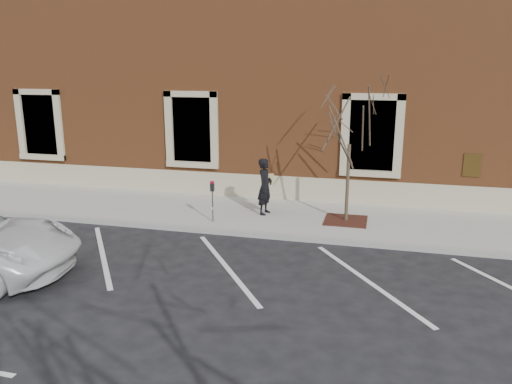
# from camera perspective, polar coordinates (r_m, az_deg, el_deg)

# --- Properties ---
(ground) EXTENTS (120.00, 120.00, 0.00)m
(ground) POSITION_cam_1_polar(r_m,az_deg,el_deg) (13.66, -0.62, -5.08)
(ground) COLOR #28282B
(ground) RESTS_ON ground
(sidewalk_near) EXTENTS (40.00, 3.50, 0.15)m
(sidewalk_near) POSITION_cam_1_polar(r_m,az_deg,el_deg) (15.25, 1.07, -2.71)
(sidewalk_near) COLOR #AAA9A0
(sidewalk_near) RESTS_ON ground
(curb_near) EXTENTS (40.00, 0.12, 0.15)m
(curb_near) POSITION_cam_1_polar(r_m,az_deg,el_deg) (13.59, -0.68, -4.85)
(curb_near) COLOR #9E9E99
(curb_near) RESTS_ON ground
(parking_stripes) EXTENTS (28.00, 4.40, 0.01)m
(parking_stripes) POSITION_cam_1_polar(r_m,az_deg,el_deg) (11.69, -3.43, -8.51)
(parking_stripes) COLOR silver
(parking_stripes) RESTS_ON ground
(building_civic) EXTENTS (40.00, 8.62, 8.00)m
(building_civic) POSITION_cam_1_polar(r_m,az_deg,el_deg) (20.48, 5.07, 12.70)
(building_civic) COLOR brown
(building_civic) RESTS_ON ground
(man) EXTENTS (0.51, 0.68, 1.70)m
(man) POSITION_cam_1_polar(r_m,az_deg,el_deg) (14.96, 1.04, 0.63)
(man) COLOR black
(man) RESTS_ON sidewalk_near
(parking_meter) EXTENTS (0.11, 0.08, 1.20)m
(parking_meter) POSITION_cam_1_polar(r_m,az_deg,el_deg) (14.25, -5.01, -0.20)
(parking_meter) COLOR #595B60
(parking_meter) RESTS_ON sidewalk_near
(tree_grate) EXTENTS (1.20, 1.20, 0.03)m
(tree_grate) POSITION_cam_1_polar(r_m,az_deg,el_deg) (14.71, 10.22, -3.21)
(tree_grate) COLOR #431E15
(tree_grate) RESTS_ON sidewalk_near
(sapling) EXTENTS (2.44, 2.44, 4.07)m
(sapling) POSITION_cam_1_polar(r_m,az_deg,el_deg) (14.13, 10.72, 7.80)
(sapling) COLOR #4C3A2E
(sapling) RESTS_ON sidewalk_near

